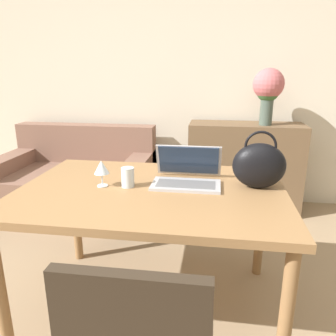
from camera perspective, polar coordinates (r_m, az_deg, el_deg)
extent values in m
cube|color=beige|center=(3.53, 2.15, 16.29)|extent=(10.00, 0.06, 2.70)
cube|color=olive|center=(1.79, -2.89, -4.17)|extent=(1.44, 1.00, 0.04)
cylinder|color=olive|center=(1.86, -27.24, -18.53)|extent=(0.06, 0.06, 0.72)
cylinder|color=olive|center=(1.60, 19.79, -23.77)|extent=(0.06, 0.06, 0.72)
cylinder|color=olive|center=(2.52, -15.76, -7.77)|extent=(0.06, 0.06, 0.72)
cylinder|color=olive|center=(2.34, 15.80, -9.77)|extent=(0.06, 0.06, 0.72)
cube|color=#7F5B4C|center=(3.43, -15.90, -3.83)|extent=(1.49, 0.95, 0.42)
cube|color=#7F5B4C|center=(3.65, -14.04, 4.25)|extent=(1.49, 0.20, 0.40)
cube|color=#7F5B4C|center=(3.72, -25.12, -2.07)|extent=(0.20, 0.95, 0.56)
cube|color=#7F5B4C|center=(3.20, -5.36, -3.39)|extent=(0.20, 0.95, 0.56)
cube|color=brown|center=(3.37, 13.06, 0.13)|extent=(1.10, 0.40, 0.88)
cube|color=#ADADB2|center=(1.81, 3.14, -2.98)|extent=(0.38, 0.21, 0.02)
cube|color=slate|center=(1.80, 3.13, -2.78)|extent=(0.32, 0.13, 0.00)
cube|color=#ADADB2|center=(1.92, 3.61, 1.33)|extent=(0.38, 0.09, 0.19)
cube|color=#23334C|center=(1.91, 3.59, 1.37)|extent=(0.35, 0.08, 0.17)
cylinder|color=silver|center=(1.80, -7.01, -1.60)|extent=(0.07, 0.07, 0.11)
cylinder|color=silver|center=(1.85, -11.32, -3.02)|extent=(0.06, 0.06, 0.01)
cylinder|color=silver|center=(1.84, -11.38, -1.94)|extent=(0.01, 0.01, 0.07)
cone|color=silver|center=(1.82, -11.51, 0.16)|extent=(0.08, 0.08, 0.07)
ellipsoid|color=black|center=(1.82, 15.57, 0.37)|extent=(0.28, 0.15, 0.25)
torus|color=black|center=(1.79, 15.83, 3.61)|extent=(0.17, 0.01, 0.17)
cylinder|color=#47564C|center=(3.22, 16.74, 9.56)|extent=(0.12, 0.12, 0.27)
sphere|color=#3D6B38|center=(3.21, 17.02, 12.83)|extent=(0.21, 0.21, 0.21)
sphere|color=#C6666B|center=(3.20, 17.11, 13.83)|extent=(0.28, 0.28, 0.28)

